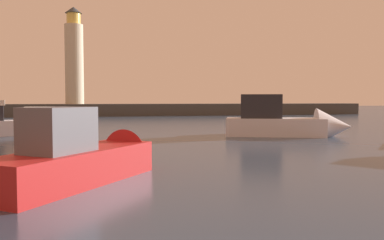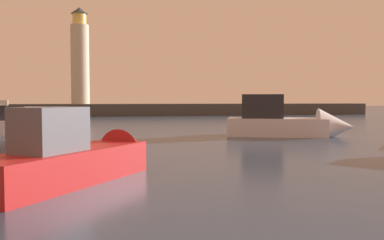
# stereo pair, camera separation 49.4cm
# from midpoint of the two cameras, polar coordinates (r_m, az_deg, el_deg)

# --- Properties ---
(ground_plane) EXTENTS (220.00, 220.00, 0.00)m
(ground_plane) POSITION_cam_midpoint_polar(r_m,az_deg,el_deg) (32.09, -4.72, -1.50)
(ground_plane) COLOR #2D3D51
(breakwater) EXTENTS (77.32, 4.67, 1.82)m
(breakwater) POSITION_cam_midpoint_polar(r_m,az_deg,el_deg) (62.02, -8.18, 1.46)
(breakwater) COLOR #423F3D
(breakwater) RESTS_ON ground_plane
(lighthouse) EXTENTS (2.68, 2.68, 14.33)m
(lighthouse) POSITION_cam_midpoint_polar(r_m,az_deg,el_deg) (62.30, -15.52, 8.47)
(lighthouse) COLOR beige
(lighthouse) RESTS_ON breakwater
(motorboat_0) EXTENTS (8.68, 5.31, 3.40)m
(motorboat_0) POSITION_cam_midpoint_polar(r_m,az_deg,el_deg) (27.86, 14.68, -0.37)
(motorboat_0) COLOR silver
(motorboat_0) RESTS_ON ground_plane
(motorboat_1) EXTENTS (2.82, 6.91, 2.55)m
(motorboat_1) POSITION_cam_midpoint_polar(r_m,az_deg,el_deg) (23.31, -20.21, -1.77)
(motorboat_1) COLOR #B21E1E
(motorboat_1) RESTS_ON ground_plane
(motorboat_2) EXTENTS (5.74, 6.77, 2.59)m
(motorboat_2) POSITION_cam_midpoint_polar(r_m,az_deg,el_deg) (12.89, -13.98, -5.07)
(motorboat_2) COLOR #B21E1E
(motorboat_2) RESTS_ON ground_plane
(motorboat_3) EXTENTS (6.32, 2.96, 2.73)m
(motorboat_3) POSITION_cam_midpoint_polar(r_m,az_deg,el_deg) (30.40, -23.70, -0.51)
(motorboat_3) COLOR silver
(motorboat_3) RESTS_ON ground_plane
(mooring_buoy) EXTENTS (0.78, 0.78, 0.78)m
(mooring_buoy) POSITION_cam_midpoint_polar(r_m,az_deg,el_deg) (33.20, 15.65, -0.78)
(mooring_buoy) COLOR #EA5919
(mooring_buoy) RESTS_ON ground_plane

